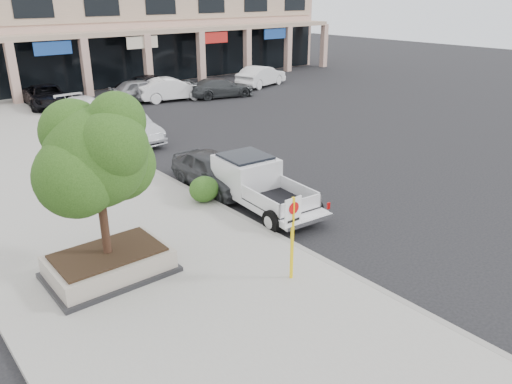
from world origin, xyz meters
TOP-DOWN VIEW (x-y plane):
  - ground at (0.00, 0.00)m, footprint 120.00×120.00m
  - sidewalk at (-5.50, 6.00)m, footprint 8.00×52.00m
  - curb at (-1.55, 6.00)m, footprint 0.20×52.00m
  - strip_mall at (8.00, 33.93)m, footprint 40.55×12.43m
  - planter at (-6.57, 1.98)m, footprint 3.20×2.20m
  - planter_tree at (-6.44, 2.13)m, footprint 2.90×2.55m
  - no_parking_sign at (-2.93, -1.22)m, footprint 0.55×0.09m
  - hedge at (-1.80, 4.58)m, footprint 1.10×0.99m
  - pickup_truck at (-0.35, 3.10)m, footprint 2.43×5.59m
  - curb_car_a at (-0.59, 5.73)m, footprint 1.83×4.32m
  - curb_car_b at (-0.17, 13.85)m, footprint 1.82×4.76m
  - curb_car_c at (-0.25, 19.21)m, footprint 2.46×5.15m
  - curb_car_d at (-0.71, 24.89)m, footprint 3.18×5.67m
  - lot_car_a at (5.24, 22.93)m, footprint 4.78×2.41m
  - lot_car_b at (7.01, 21.81)m, footprint 5.07×2.58m
  - lot_car_c at (10.36, 20.54)m, footprint 5.15×3.01m
  - lot_car_d at (6.78, 24.15)m, footprint 6.07×4.00m
  - lot_car_e at (6.65, 22.19)m, footprint 4.81×2.54m
  - lot_car_f at (15.61, 22.23)m, footprint 5.29×3.10m

SIDE VIEW (x-z plane):
  - ground at x=0.00m, z-range 0.00..0.00m
  - sidewalk at x=-5.50m, z-range 0.00..0.15m
  - curb at x=-1.55m, z-range 0.00..0.15m
  - planter at x=-6.57m, z-range 0.14..0.82m
  - hedge at x=-1.80m, z-range 0.15..1.08m
  - lot_car_c at x=10.36m, z-range 0.00..1.40m
  - curb_car_c at x=-0.25m, z-range 0.00..1.45m
  - curb_car_a at x=-0.59m, z-range 0.00..1.46m
  - curb_car_d at x=-0.71m, z-range 0.00..1.50m
  - curb_car_b at x=-0.17m, z-range 0.00..1.55m
  - lot_car_d at x=6.78m, z-range 0.00..1.55m
  - lot_car_e at x=6.65m, z-range 0.00..1.56m
  - lot_car_a at x=5.24m, z-range 0.00..1.56m
  - lot_car_b at x=7.01m, z-range 0.00..1.59m
  - lot_car_f at x=15.61m, z-range 0.00..1.65m
  - pickup_truck at x=-0.35m, z-range 0.00..1.72m
  - no_parking_sign at x=-2.93m, z-range 0.48..2.78m
  - planter_tree at x=-6.44m, z-range 1.41..5.41m
  - strip_mall at x=8.00m, z-range 0.00..9.50m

